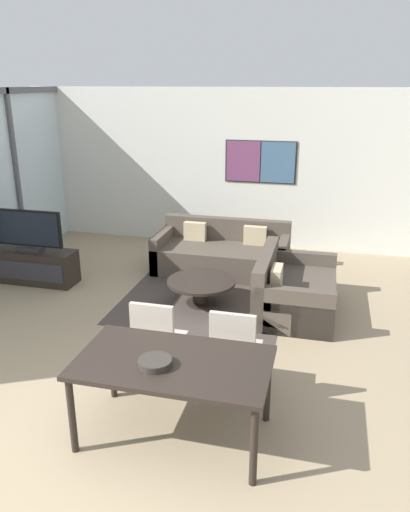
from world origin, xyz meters
name	(u,v)px	position (x,y,z in m)	size (l,w,h in m)	color
ground_plane	(58,483)	(0.00, 0.00, 0.00)	(24.00, 24.00, 0.00)	#9E896B
wall_back	(227,169)	(0.01, 6.18, 1.40)	(7.57, 0.09, 2.80)	silver
area_rug	(201,303)	(0.25, 3.41, 0.00)	(2.23, 1.86, 0.01)	#473D38
tv_console	(33,266)	(-2.43, 3.57, 0.25)	(1.35, 0.44, 0.50)	black
television	(28,231)	(-2.43, 3.57, 0.81)	(1.07, 0.20, 0.62)	#2D2D33
sofa_main	(223,254)	(0.25, 4.77, 0.26)	(2.08, 0.99, 0.78)	#51473D
sofa_side	(290,292)	(1.43, 3.50, 0.26)	(0.99, 1.53, 0.78)	#51473D
coffee_table	(201,286)	(0.25, 3.41, 0.26)	(0.93, 0.93, 0.35)	black
dining_table	(173,368)	(0.70, 0.75, 0.66)	(1.60, 0.90, 0.73)	black
dining_chair_left	(157,338)	(0.31, 1.43, 0.53)	(0.46, 0.46, 0.94)	#B2A899
dining_chair_centre	(235,348)	(1.08, 1.43, 0.53)	(0.46, 0.46, 0.94)	#B2A899
fruit_bowl	(155,362)	(0.58, 0.64, 0.77)	(0.28, 0.28, 0.06)	#332D28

